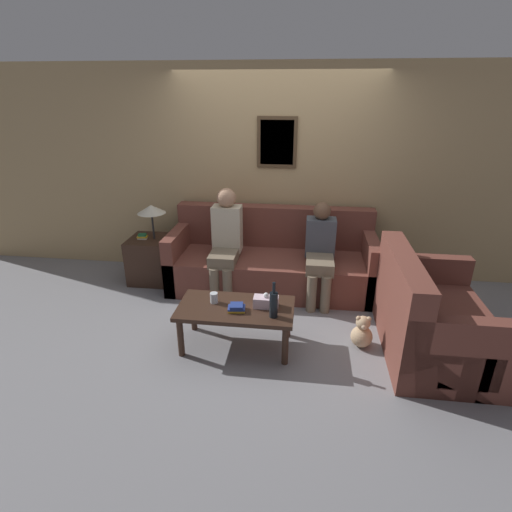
% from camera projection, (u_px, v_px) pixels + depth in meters
% --- Properties ---
extents(ground_plane, '(16.00, 16.00, 0.00)m').
position_uv_depth(ground_plane, '(267.00, 307.00, 4.56)').
color(ground_plane, gray).
extents(wall_back, '(9.00, 0.08, 2.60)m').
position_uv_depth(wall_back, '(277.00, 175.00, 4.99)').
color(wall_back, tan).
rests_on(wall_back, ground_plane).
extents(couch_main, '(2.46, 0.92, 0.95)m').
position_uv_depth(couch_main, '(272.00, 262.00, 4.94)').
color(couch_main, brown).
rests_on(couch_main, ground_plane).
extents(couch_side, '(0.92, 1.37, 0.95)m').
position_uv_depth(couch_side, '(430.00, 320.00, 3.69)').
color(couch_side, brown).
rests_on(couch_side, ground_plane).
extents(coffee_table, '(1.08, 0.56, 0.43)m').
position_uv_depth(coffee_table, '(236.00, 312.00, 3.74)').
color(coffee_table, '#382319').
rests_on(coffee_table, ground_plane).
extents(side_table_with_lamp, '(0.51, 0.51, 1.00)m').
position_uv_depth(side_table_with_lamp, '(152.00, 256.00, 5.07)').
color(side_table_with_lamp, '#382319').
rests_on(side_table_with_lamp, ground_plane).
extents(wine_bottle, '(0.07, 0.07, 0.34)m').
position_uv_depth(wine_bottle, '(274.00, 304.00, 3.50)').
color(wine_bottle, black).
rests_on(wine_bottle, coffee_table).
extents(drinking_glass, '(0.07, 0.07, 0.10)m').
position_uv_depth(drinking_glass, '(214.00, 298.00, 3.77)').
color(drinking_glass, silver).
rests_on(drinking_glass, coffee_table).
extents(book_stack, '(0.17, 0.13, 0.06)m').
position_uv_depth(book_stack, '(237.00, 308.00, 3.64)').
color(book_stack, gold).
rests_on(book_stack, coffee_table).
extents(tissue_box, '(0.23, 0.12, 0.15)m').
position_uv_depth(tissue_box, '(266.00, 302.00, 3.69)').
color(tissue_box, silver).
rests_on(tissue_box, coffee_table).
extents(person_left, '(0.34, 0.62, 1.24)m').
position_uv_depth(person_left, '(226.00, 238.00, 4.69)').
color(person_left, '#756651').
rests_on(person_left, ground_plane).
extents(person_right, '(0.34, 0.65, 1.12)m').
position_uv_depth(person_right, '(320.00, 249.00, 4.55)').
color(person_right, '#756651').
rests_on(person_right, ground_plane).
extents(teddy_bear, '(0.21, 0.21, 0.33)m').
position_uv_depth(teddy_bear, '(362.00, 333.00, 3.82)').
color(teddy_bear, tan).
rests_on(teddy_bear, ground_plane).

